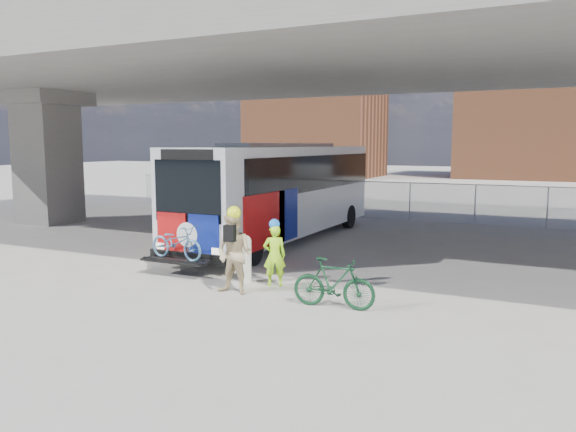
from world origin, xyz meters
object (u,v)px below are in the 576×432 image
Objects in this scene: bollard at (245,257)px; cyclist_tan at (234,253)px; bus at (283,185)px; bike_parked at (334,283)px; cyclist_hivis at (275,254)px.

cyclist_tan is at bearing -72.48° from bollard.
cyclist_tan is at bearing -72.15° from bus.
bike_parked is at bearing -21.86° from bollard.
bollard is at bearing -72.09° from bus.
bollard is 3.21m from bike_parked.
bus is 5.98× the size of cyclist_tan.
cyclist_tan is (-0.52, -1.12, 0.18)m from cyclist_hivis.
cyclist_hivis is 2.44m from bike_parked.
bollard reaches higher than bike_parked.
bus is 9.16m from bike_parked.
cyclist_tan is at bearing 34.77° from cyclist_hivis.
bus reaches higher than cyclist_hivis.
cyclist_tan reaches higher than bollard.
bus is 6.85× the size of bike_parked.
cyclist_tan is (2.40, -7.44, -1.08)m from bus.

